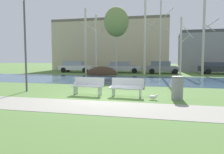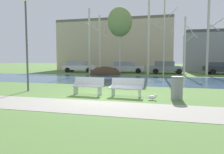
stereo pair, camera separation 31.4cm
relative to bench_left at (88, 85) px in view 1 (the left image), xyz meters
name	(u,v)px [view 1 (the left image)]	position (x,y,z in m)	size (l,w,h in m)	color
ground_plane	(134,79)	(0.98, 9.40, -0.47)	(120.00, 120.00, 0.00)	#517538
paved_path_strip	(89,107)	(0.98, -2.61, -0.47)	(60.00, 2.36, 0.01)	gray
river_band	(132,80)	(0.98, 8.23, -0.47)	(80.00, 8.30, 0.01)	#33516B
soil_mound	(102,75)	(-3.27, 13.64, -0.47)	(3.52, 2.61, 1.84)	#423021
bench_left	(88,85)	(0.00, 0.00, 0.00)	(1.63, 0.67, 0.87)	silver
bench_right	(127,87)	(1.98, 0.00, 0.00)	(1.63, 0.67, 0.87)	silver
trash_bin	(177,87)	(4.29, -0.22, 0.06)	(0.53, 0.53, 1.03)	gray
seagull	(153,97)	(3.27, -0.59, -0.34)	(0.43, 0.16, 0.26)	white
streetlamp	(25,27)	(-3.71, 0.33, 3.04)	(0.32, 0.32, 5.24)	#4C4C51
birch_far_left	(86,40)	(-5.75, 15.36, 3.56)	(1.54, 2.70, 7.86)	beige
birch_left	(96,44)	(-4.12, 14.43, 3.01)	(1.06, 1.85, 6.82)	beige
birch_center_left	(116,22)	(-1.61, 13.80, 5.35)	(2.70, 2.70, 7.48)	#BCB7A8
birch_center	(145,35)	(1.45, 15.00, 4.01)	(1.61, 2.68, 8.87)	beige
birch_center_right	(161,34)	(3.15, 14.50, 4.00)	(1.40, 2.34, 8.80)	beige
birch_right	(181,46)	(5.30, 14.40, 2.68)	(1.36, 2.11, 6.17)	beige
birch_far_right	(204,36)	(7.59, 14.79, 3.75)	(1.55, 2.50, 8.33)	#BCB7A8
parked_van_nearest_white	(75,66)	(-7.89, 17.00, 0.31)	(4.47, 2.22, 1.49)	silver
parked_sedan_second_silver	(122,67)	(-1.59, 17.29, 0.28)	(4.57, 2.30, 1.41)	#B2B5BC
parked_hatch_third_grey	(162,67)	(3.34, 16.95, 0.31)	(4.14, 2.22, 1.50)	slate
parked_wagon_fourth_dark	(219,68)	(9.84, 17.70, 0.27)	(4.79, 2.28, 1.39)	#282B30
building_beige_block	(114,46)	(-4.72, 25.68, 3.42)	(17.78, 8.73, 7.79)	#BCAD8E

